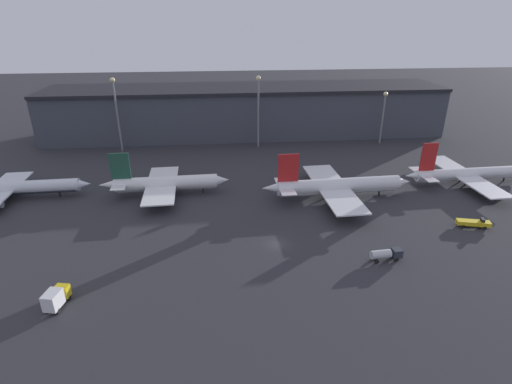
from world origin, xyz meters
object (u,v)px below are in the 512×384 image
airplane_0 (6,188)px  service_vehicle_1 (56,298)px  airplane_2 (337,186)px  service_vehicle_2 (386,254)px  service_vehicle_0 (474,223)px  airplane_3 (468,174)px  airplane_1 (165,184)px

airplane_0 → service_vehicle_1: (30.02, -48.96, -1.21)m
airplane_2 → service_vehicle_2: 31.99m
airplane_0 → airplane_2: bearing=-7.1°
airplane_2 → service_vehicle_1: airplane_2 is taller
service_vehicle_1 → service_vehicle_2: 65.25m
service_vehicle_0 → service_vehicle_2: size_ratio=1.17×
airplane_2 → service_vehicle_2: size_ratio=6.28×
airplane_3 → service_vehicle_1: size_ratio=7.09×
airplane_1 → airplane_3: size_ratio=0.89×
airplane_0 → airplane_2: (93.10, -8.49, 0.41)m
airplane_3 → service_vehicle_0: bearing=-120.2°
airplane_2 → service_vehicle_0: (28.93, -20.06, -2.47)m
service_vehicle_0 → service_vehicle_2: 29.77m
service_vehicle_0 → airplane_2: bearing=160.1°
airplane_1 → service_vehicle_0: size_ratio=4.56×
airplane_2 → airplane_0: bearing=172.9°
airplane_1 → service_vehicle_0: 82.44m
airplane_3 → service_vehicle_2: airplane_3 is taller
service_vehicle_1 → service_vehicle_2: service_vehicle_1 is taller
airplane_3 → airplane_1: bearing=177.7°
airplane_3 → service_vehicle_2: 56.74m
airplane_2 → airplane_1: bearing=169.7°
airplane_1 → airplane_3: bearing=-2.3°
airplane_1 → service_vehicle_1: size_ratio=6.29×
airplane_1 → service_vehicle_1: airplane_1 is taller
airplane_2 → service_vehicle_0: size_ratio=5.36×
airplane_2 → service_vehicle_1: 74.96m
airplane_1 → service_vehicle_0: bearing=-21.2°
airplane_1 → airplane_2: (48.85, -7.17, 0.18)m
airplane_1 → service_vehicle_2: (50.46, -39.05, -1.93)m
service_vehicle_1 → service_vehicle_2: (64.68, 8.58, -0.49)m
airplane_2 → airplane_3: airplane_2 is taller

